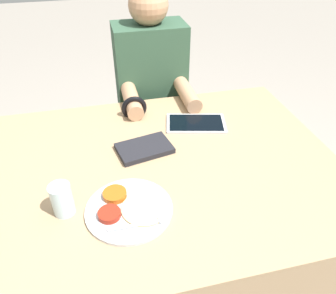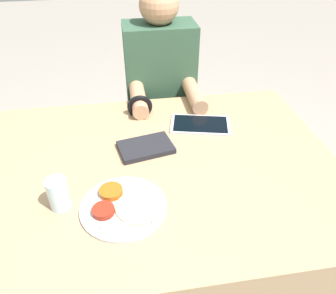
# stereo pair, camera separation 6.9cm
# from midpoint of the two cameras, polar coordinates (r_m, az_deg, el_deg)

# --- Properties ---
(ground_plane) EXTENTS (12.00, 12.00, 0.00)m
(ground_plane) POSITION_cam_midpoint_polar(r_m,az_deg,el_deg) (1.72, 0.08, -21.87)
(ground_plane) COLOR gray
(dining_table) EXTENTS (1.29, 0.96, 0.73)m
(dining_table) POSITION_cam_midpoint_polar(r_m,az_deg,el_deg) (1.43, 0.09, -14.25)
(dining_table) COLOR #9E7F5B
(dining_table) RESTS_ON ground_plane
(thali_tray) EXTENTS (0.26, 0.26, 0.03)m
(thali_tray) POSITION_cam_midpoint_polar(r_m,az_deg,el_deg) (1.01, -5.91, -10.25)
(thali_tray) COLOR #B7BABF
(thali_tray) RESTS_ON dining_table
(red_notebook) EXTENTS (0.22, 0.17, 0.02)m
(red_notebook) POSITION_cam_midpoint_polar(r_m,az_deg,el_deg) (1.23, -2.30, -0.14)
(red_notebook) COLOR silver
(red_notebook) RESTS_ON dining_table
(tablet_device) EXTENTS (0.27, 0.20, 0.01)m
(tablet_device) POSITION_cam_midpoint_polar(r_m,az_deg,el_deg) (1.38, 7.08, 3.88)
(tablet_device) COLOR #B7B7BC
(tablet_device) RESTS_ON dining_table
(person_diner) EXTENTS (0.36, 0.45, 1.20)m
(person_diner) POSITION_cam_midpoint_polar(r_m,az_deg,el_deg) (1.79, -0.18, 6.39)
(person_diner) COLOR black
(person_diner) RESTS_ON ground_plane
(drinking_glass) EXTENTS (0.06, 0.06, 0.10)m
(drinking_glass) POSITION_cam_midpoint_polar(r_m,az_deg,el_deg) (1.02, -16.76, -7.84)
(drinking_glass) COLOR silver
(drinking_glass) RESTS_ON dining_table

